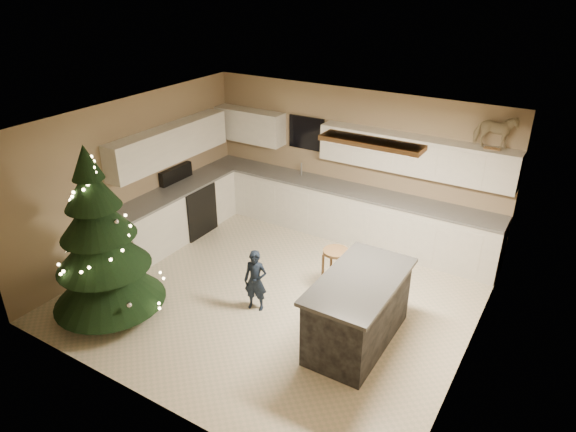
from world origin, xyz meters
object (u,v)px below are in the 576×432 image
at_px(bar_stool, 335,261).
at_px(island, 358,310).
at_px(christmas_tree, 102,250).
at_px(toddler, 256,281).
at_px(rocking_horse, 495,131).

bearing_deg(bar_stool, island, -48.31).
bearing_deg(christmas_tree, toddler, 35.07).
height_order(toddler, rocking_horse, rocking_horse).
relative_size(christmas_tree, rocking_horse, 3.97).
relative_size(bar_stool, toddler, 0.79).
bearing_deg(toddler, rocking_horse, 34.80).
xyz_separation_m(christmas_tree, toddler, (1.65, 1.16, -0.56)).
height_order(christmas_tree, toddler, christmas_tree).
bearing_deg(rocking_horse, toddler, 130.22).
bearing_deg(bar_stool, christmas_tree, -139.27).
bearing_deg(bar_stool, rocking_horse, 49.31).
bearing_deg(toddler, christmas_tree, -159.75).
distance_m(bar_stool, toddler, 1.21).
relative_size(island, toddler, 1.85).
distance_m(island, bar_stool, 1.12).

